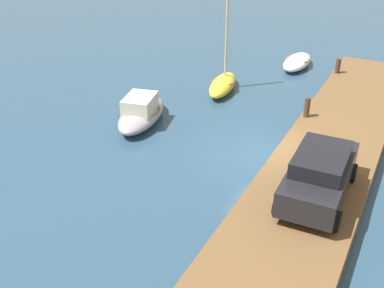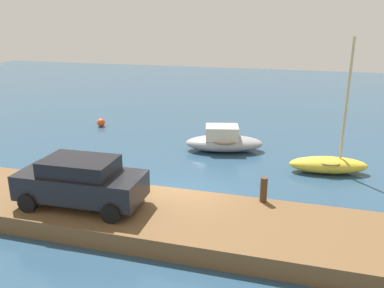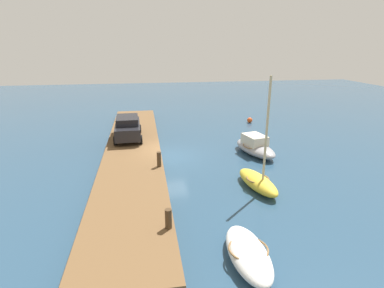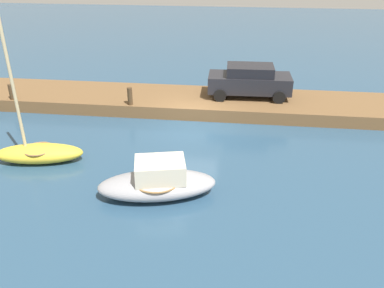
% 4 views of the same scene
% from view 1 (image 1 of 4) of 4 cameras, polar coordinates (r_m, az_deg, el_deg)
% --- Properties ---
extents(ground_plane, '(84.00, 84.00, 0.00)m').
position_cam_1_polar(ground_plane, '(19.33, 8.45, -1.60)').
color(ground_plane, navy).
extents(dock_platform, '(25.21, 3.70, 0.63)m').
position_cam_1_polar(dock_platform, '(18.68, 15.51, -2.44)').
color(dock_platform, brown).
rests_on(dock_platform, ground_plane).
extents(motorboat_grey, '(4.35, 2.57, 1.36)m').
position_cam_1_polar(motorboat_grey, '(21.81, -6.14, 3.84)').
color(motorboat_grey, '#939399').
rests_on(motorboat_grey, ground_plane).
extents(rowboat_white, '(3.34, 1.45, 0.70)m').
position_cam_1_polar(rowboat_white, '(29.48, 12.54, 9.63)').
color(rowboat_white, white).
rests_on(rowboat_white, ground_plane).
extents(rowboat_yellow, '(3.61, 1.73, 6.02)m').
position_cam_1_polar(rowboat_yellow, '(25.29, 3.72, 7.30)').
color(rowboat_yellow, gold).
rests_on(rowboat_yellow, ground_plane).
extents(mooring_post_west, '(0.25, 0.25, 0.89)m').
position_cam_1_polar(mooring_post_west, '(21.47, 13.68, 4.31)').
color(mooring_post_west, '#47331E').
rests_on(mooring_post_west, dock_platform).
extents(mooring_post_mid_west, '(0.26, 0.26, 0.80)m').
position_cam_1_polar(mooring_post_mid_west, '(27.26, 17.18, 8.99)').
color(mooring_post_mid_west, '#47331E').
rests_on(mooring_post_mid_west, dock_platform).
extents(parked_car, '(4.30, 2.09, 1.68)m').
position_cam_1_polar(parked_car, '(15.77, 15.11, -3.48)').
color(parked_car, black).
rests_on(parked_car, dock_platform).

